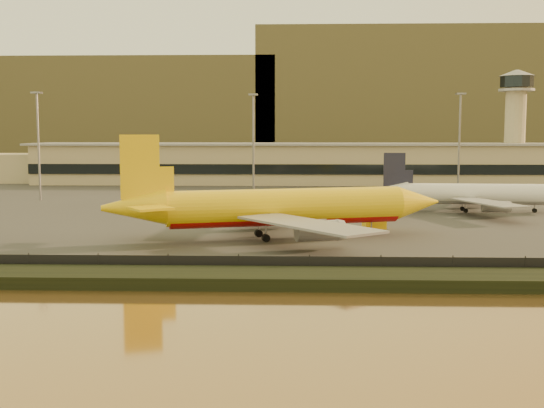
% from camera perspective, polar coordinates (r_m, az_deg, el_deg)
% --- Properties ---
extents(ground, '(900.00, 900.00, 0.00)m').
position_cam_1_polar(ground, '(90.04, 1.70, -4.39)').
color(ground, black).
rests_on(ground, ground).
extents(embankment, '(320.00, 7.00, 1.40)m').
position_cam_1_polar(embankment, '(73.23, 1.64, -6.27)').
color(embankment, black).
rests_on(embankment, ground).
extents(tarmac, '(320.00, 220.00, 0.20)m').
position_cam_1_polar(tarmac, '(184.26, 1.83, 1.01)').
color(tarmac, '#2D2D2D').
rests_on(tarmac, ground).
extents(perimeter_fence, '(300.00, 0.05, 2.20)m').
position_cam_1_polar(perimeter_fence, '(77.02, 1.66, -5.20)').
color(perimeter_fence, black).
rests_on(perimeter_fence, tarmac).
extents(terminal_building, '(202.00, 25.00, 12.60)m').
position_cam_1_polar(terminal_building, '(214.84, -2.03, 3.38)').
color(terminal_building, tan).
rests_on(terminal_building, tarmac).
extents(control_tower, '(11.20, 11.20, 35.50)m').
position_cam_1_polar(control_tower, '(230.38, 19.70, 7.04)').
color(control_tower, tan).
rests_on(control_tower, tarmac).
extents(apron_light_masts, '(152.20, 12.20, 25.40)m').
position_cam_1_polar(apron_light_masts, '(164.19, 7.10, 5.80)').
color(apron_light_masts, slate).
rests_on(apron_light_masts, tarmac).
extents(distant_hills, '(470.00, 160.00, 70.00)m').
position_cam_1_polar(distant_hills, '(429.32, -0.88, 8.08)').
color(distant_hills, brown).
rests_on(distant_hills, ground).
extents(dhl_cargo_jet, '(51.81, 49.54, 15.74)m').
position_cam_1_polar(dhl_cargo_jet, '(102.76, 0.69, -0.33)').
color(dhl_cargo_jet, yellow).
rests_on(dhl_cargo_jet, tarmac).
extents(white_narrowbody_jet, '(41.39, 40.36, 11.89)m').
position_cam_1_polar(white_narrowbody_jet, '(143.27, 16.67, 0.77)').
color(white_narrowbody_jet, silver).
rests_on(white_narrowbody_jet, tarmac).
extents(gse_vehicle_yellow, '(4.11, 2.82, 1.69)m').
position_cam_1_polar(gse_vehicle_yellow, '(114.42, 8.55, -1.68)').
color(gse_vehicle_yellow, yellow).
rests_on(gse_vehicle_yellow, tarmac).
extents(gse_vehicle_white, '(4.04, 2.06, 1.76)m').
position_cam_1_polar(gse_vehicle_white, '(118.63, -1.17, -1.32)').
color(gse_vehicle_white, silver).
rests_on(gse_vehicle_white, tarmac).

